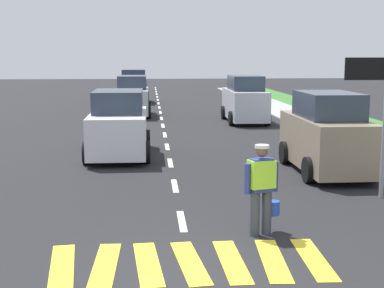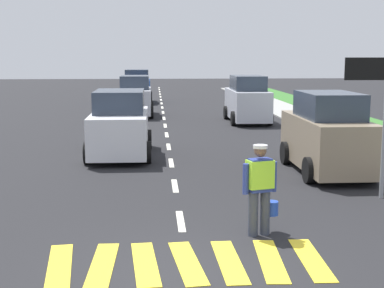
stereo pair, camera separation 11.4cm
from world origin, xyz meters
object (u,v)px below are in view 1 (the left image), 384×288
Objects in this scene: lane_direction_sign at (376,93)px; car_parked_curbside at (326,135)px; road_worker at (262,185)px; car_oncoming_third at (134,87)px; car_parked_far at (245,101)px; car_oncoming_lead at (119,126)px; car_oncoming_second at (132,97)px.

car_parked_curbside is (-0.19, 2.80, -1.36)m from lane_direction_sign.
road_worker is at bearing -118.58° from car_parked_curbside.
car_oncoming_third reaches higher than car_parked_curbside.
road_worker is 0.43× the size of car_oncoming_third.
road_worker is 0.39× the size of car_parked_far.
car_oncoming_third is at bearing 90.13° from car_oncoming_lead.
lane_direction_sign reaches higher than road_worker.
car_parked_curbside is 1.00× the size of car_oncoming_second.
car_parked_curbside is at bearing 93.94° from lane_direction_sign.
car_oncoming_third is at bearing 96.09° from road_worker.
car_parked_far reaches higher than car_oncoming_third.
car_oncoming_lead is 1.09× the size of car_oncoming_third.
car_parked_far is 13.03m from car_oncoming_third.
car_parked_far is at bearing 91.20° from car_parked_curbside.
road_worker is 8.81m from car_oncoming_lead.
car_oncoming_third is at bearing 103.11° from lane_direction_sign.
car_parked_far is at bearing 57.29° from car_oncoming_lead.
car_oncoming_third is (-5.93, 23.51, 0.01)m from car_parked_curbside.
car_oncoming_second is (0.09, 11.96, 0.01)m from car_oncoming_lead.
car_oncoming_second is at bearing 150.13° from car_parked_far.
car_parked_far is at bearing -64.12° from car_oncoming_third.
lane_direction_sign is at bearing -88.27° from car_parked_far.
lane_direction_sign is at bearing -43.73° from car_oncoming_lead.
car_parked_curbside reaches higher than car_oncoming_second.
car_oncoming_third is (-0.05, 20.50, 0.06)m from car_oncoming_lead.
car_oncoming_lead is (-3.02, 8.28, 0.06)m from road_worker.
car_oncoming_lead is at bearing -122.71° from car_parked_far.
car_oncoming_lead is 1.02× the size of car_oncoming_second.
road_worker is 0.52× the size of lane_direction_sign.
car_parked_curbside is 1.07× the size of car_oncoming_third.
car_oncoming_lead is 0.97× the size of car_parked_far.
car_oncoming_third reaches higher than car_oncoming_second.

